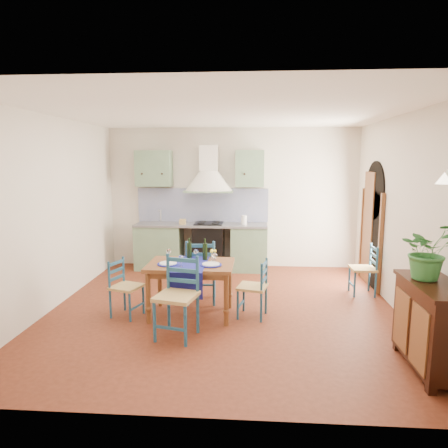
% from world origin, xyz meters
% --- Properties ---
extents(floor, '(5.00, 5.00, 0.00)m').
position_xyz_m(floor, '(0.00, 0.00, 0.00)').
color(floor, '#491D0F').
rests_on(floor, ground).
extents(back_wall, '(5.00, 0.96, 2.80)m').
position_xyz_m(back_wall, '(-0.47, 2.29, 1.05)').
color(back_wall, beige).
rests_on(back_wall, ground).
extents(right_wall, '(0.26, 5.00, 2.80)m').
position_xyz_m(right_wall, '(2.50, 0.28, 1.34)').
color(right_wall, beige).
rests_on(right_wall, ground).
extents(left_wall, '(0.04, 5.00, 2.80)m').
position_xyz_m(left_wall, '(-2.50, 0.00, 1.40)').
color(left_wall, beige).
rests_on(left_wall, ground).
extents(ceiling, '(5.00, 5.00, 0.01)m').
position_xyz_m(ceiling, '(0.00, 0.00, 2.80)').
color(ceiling, white).
rests_on(ceiling, back_wall).
extents(dining_table, '(1.19, 0.89, 1.07)m').
position_xyz_m(dining_table, '(-0.43, -0.24, 0.66)').
color(dining_table, brown).
rests_on(dining_table, ground).
extents(chair_near, '(0.56, 0.56, 1.00)m').
position_xyz_m(chair_near, '(-0.50, -0.93, 0.52)').
color(chair_near, navy).
rests_on(chair_near, ground).
extents(chair_far, '(0.50, 0.50, 0.99)m').
position_xyz_m(chair_far, '(-0.36, 0.28, 0.51)').
color(chair_far, navy).
rests_on(chair_far, ground).
extents(chair_left, '(0.47, 0.47, 0.80)m').
position_xyz_m(chair_left, '(-1.35, -0.33, 0.41)').
color(chair_left, navy).
rests_on(chair_left, ground).
extents(chair_right, '(0.46, 0.46, 0.81)m').
position_xyz_m(chair_right, '(0.45, -0.24, 0.42)').
color(chair_right, navy).
rests_on(chair_right, ground).
extents(chair_spare, '(0.39, 0.39, 0.81)m').
position_xyz_m(chair_spare, '(2.23, 0.84, 0.42)').
color(chair_spare, navy).
rests_on(chair_spare, ground).
extents(sideboard, '(0.50, 1.05, 0.94)m').
position_xyz_m(sideboard, '(2.26, -1.55, 0.51)').
color(sideboard, black).
rests_on(sideboard, ground).
extents(potted_plant, '(0.68, 0.65, 0.60)m').
position_xyz_m(potted_plant, '(2.22, -1.39, 1.23)').
color(potted_plant, '#2E7233').
rests_on(potted_plant, sideboard).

